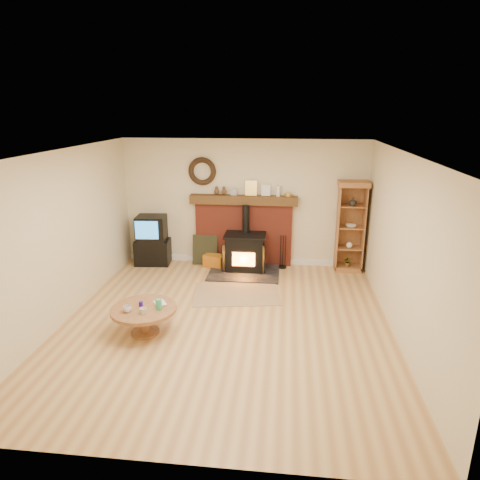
# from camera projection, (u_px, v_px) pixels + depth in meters

# --- Properties ---
(ground) EXTENTS (5.50, 5.50, 0.00)m
(ground) POSITION_uv_depth(u_px,v_px,m) (226.00, 323.00, 6.60)
(ground) COLOR #B07D49
(ground) RESTS_ON ground
(room_shell) EXTENTS (5.02, 5.52, 2.61)m
(room_shell) POSITION_uv_depth(u_px,v_px,m) (224.00, 214.00, 6.18)
(room_shell) COLOR beige
(room_shell) RESTS_ON ground
(chimney_breast) EXTENTS (2.20, 0.22, 1.78)m
(chimney_breast) POSITION_uv_depth(u_px,v_px,m) (244.00, 227.00, 8.89)
(chimney_breast) COLOR maroon
(chimney_breast) RESTS_ON ground
(wood_stove) EXTENTS (1.40, 1.00, 1.32)m
(wood_stove) POSITION_uv_depth(u_px,v_px,m) (245.00, 253.00, 8.64)
(wood_stove) COLOR black
(wood_stove) RESTS_ON ground
(area_rug) EXTENTS (1.64, 1.25, 0.01)m
(area_rug) POSITION_uv_depth(u_px,v_px,m) (236.00, 294.00, 7.64)
(area_rug) COLOR brown
(area_rug) RESTS_ON ground
(tv_unit) EXTENTS (0.75, 0.56, 1.04)m
(tv_unit) POSITION_uv_depth(u_px,v_px,m) (152.00, 241.00, 8.99)
(tv_unit) COLOR black
(tv_unit) RESTS_ON ground
(curio_cabinet) EXTENTS (0.59, 0.42, 1.83)m
(curio_cabinet) POSITION_uv_depth(u_px,v_px,m) (350.00, 226.00, 8.52)
(curio_cabinet) COLOR brown
(curio_cabinet) RESTS_ON ground
(firelog_box) EXTENTS (0.49, 0.39, 0.26)m
(firelog_box) POSITION_uv_depth(u_px,v_px,m) (215.00, 261.00, 8.90)
(firelog_box) COLOR gold
(firelog_box) RESTS_ON ground
(leaning_painting) EXTENTS (0.53, 0.14, 0.63)m
(leaning_painting) POSITION_uv_depth(u_px,v_px,m) (205.00, 250.00, 9.01)
(leaning_painting) COLOR black
(leaning_painting) RESTS_ON ground
(fire_tools) EXTENTS (0.16, 0.16, 0.70)m
(fire_tools) POSITION_uv_depth(u_px,v_px,m) (283.00, 262.00, 8.84)
(fire_tools) COLOR black
(fire_tools) RESTS_ON ground
(coffee_table) EXTENTS (0.96, 0.96, 0.57)m
(coffee_table) POSITION_uv_depth(u_px,v_px,m) (144.00, 313.00, 6.22)
(coffee_table) COLOR brown
(coffee_table) RESTS_ON ground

